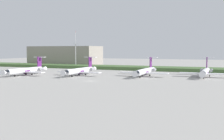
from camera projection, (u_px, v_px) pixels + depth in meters
The scene contains 8 objects.
ground_plane at pixel (118, 75), 138.42m from camera, with size 500.00×500.00×0.00m, color #9E9B96.
grass_berm at pixel (141, 68), 175.23m from camera, with size 320.00×20.00×2.04m, color #426033.
regional_jet_second at pixel (26, 70), 136.31m from camera, with size 22.81×31.00×9.00m.
regional_jet_third at pixel (80, 70), 134.89m from camera, with size 22.81×31.00×9.00m.
regional_jet_fourth at pixel (145, 71), 130.28m from camera, with size 22.81×31.00×9.00m.
regional_jet_fifth at pixel (205, 72), 127.36m from camera, with size 22.81×31.00×9.00m.
antenna_mast at pixel (76, 53), 199.05m from camera, with size 4.40×0.50×25.84m.
distant_hangar at pixel (65, 56), 221.95m from camera, with size 56.71×24.44×15.54m, color gray.
Camera 1 is at (51.15, -98.06, 12.56)m, focal length 44.03 mm.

